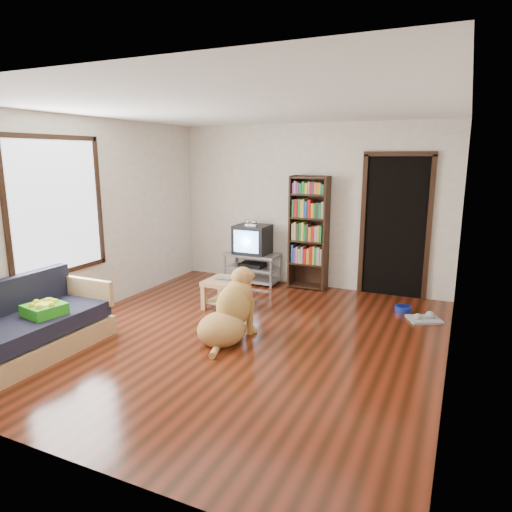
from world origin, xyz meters
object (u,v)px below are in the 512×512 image
at_px(tv_stand, 252,267).
at_px(crt_tv, 253,239).
at_px(bookshelf, 309,227).
at_px(dog_bowl, 403,309).
at_px(green_cushion, 44,310).
at_px(grey_rag, 424,319).
at_px(laptop, 225,279).
at_px(dog, 230,313).
at_px(coffee_table, 226,288).
at_px(sofa, 26,332).

relative_size(tv_stand, crt_tv, 1.55).
xyz_separation_m(tv_stand, bookshelf, (0.95, 0.09, 0.73)).
bearing_deg(tv_stand, dog_bowl, -10.92).
relative_size(green_cushion, bookshelf, 0.20).
relative_size(grey_rag, crt_tv, 0.69).
distance_m(laptop, crt_tv, 1.44).
bearing_deg(green_cushion, grey_rag, 47.38).
bearing_deg(dog, grey_rag, 38.34).
xyz_separation_m(bookshelf, coffee_table, (-0.73, -1.42, -0.72)).
height_order(bookshelf, coffee_table, bookshelf).
bearing_deg(laptop, bookshelf, 49.55).
distance_m(tv_stand, dog, 2.47).
xyz_separation_m(dog_bowl, sofa, (-3.50, -3.14, 0.22)).
distance_m(sofa, coffee_table, 2.59).
xyz_separation_m(sofa, coffee_table, (1.19, 2.30, 0.02)).
relative_size(crt_tv, sofa, 0.32).
distance_m(tv_stand, bookshelf, 1.20).
bearing_deg(laptop, grey_rag, -0.32).
distance_m(laptop, dog, 1.14).
relative_size(green_cushion, tv_stand, 0.41).
height_order(laptop, crt_tv, crt_tv).
bearing_deg(bookshelf, crt_tv, -175.68).
relative_size(tv_stand, dog, 0.85).
height_order(green_cushion, crt_tv, crt_tv).
bearing_deg(sofa, green_cushion, 51.41).
bearing_deg(sofa, coffee_table, 62.58).
xyz_separation_m(crt_tv, sofa, (-0.97, -3.65, -0.48)).
distance_m(crt_tv, dog, 2.53).
bearing_deg(bookshelf, dog_bowl, -20.24).
height_order(tv_stand, dog, dog).
xyz_separation_m(green_cushion, sofa, (-0.12, -0.16, -0.22)).
height_order(green_cushion, laptop, green_cushion).
xyz_separation_m(laptop, dog, (0.59, -0.97, -0.10)).
distance_m(dog_bowl, bookshelf, 1.93).
bearing_deg(green_cushion, dog_bowl, 52.21).
height_order(bookshelf, dog, bookshelf).
relative_size(dog_bowl, dog, 0.21).
xyz_separation_m(bookshelf, sofa, (-1.92, -3.72, -0.74)).
height_order(sofa, dog, dog).
relative_size(dog_bowl, grey_rag, 0.55).
xyz_separation_m(laptop, grey_rag, (2.61, 0.62, -0.40)).
height_order(dog_bowl, grey_rag, dog_bowl).
bearing_deg(dog, dog_bowl, 47.05).
bearing_deg(laptop, sofa, -131.50).
bearing_deg(coffee_table, dog, -59.69).
distance_m(dog_bowl, crt_tv, 2.67).
height_order(grey_rag, crt_tv, crt_tv).
bearing_deg(grey_rag, tv_stand, 165.38).
bearing_deg(coffee_table, green_cushion, -116.50).
bearing_deg(crt_tv, bookshelf, 4.32).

